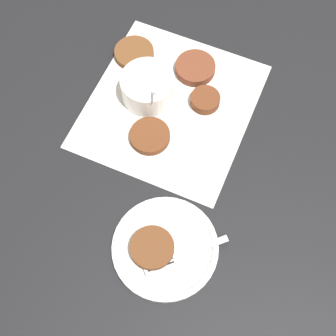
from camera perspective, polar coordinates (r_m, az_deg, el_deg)
The scene contains 10 objects.
ground_plane at distance 1.00m, azimuth 1.21°, elevation 8.83°, with size 4.00×4.00×0.00m, color black.
napkin at distance 0.98m, azimuth 0.30°, elevation 7.64°, with size 0.41×0.39×0.00m.
sauce_bowl at distance 0.97m, azimuth -2.46°, elevation 9.78°, with size 0.13×0.11×0.10m.
fritter_0 at distance 0.93m, azimuth -2.23°, elevation 3.93°, with size 0.08×0.08×0.02m.
fritter_1 at distance 0.98m, azimuth 4.55°, elevation 8.28°, with size 0.06×0.06×0.02m.
fritter_2 at distance 1.02m, azimuth 3.34°, elevation 12.09°, with size 0.09×0.09×0.02m.
fritter_3 at distance 1.05m, azimuth -4.15°, elevation 13.82°, with size 0.09×0.09×0.01m.
serving_plate at distance 0.85m, azimuth -0.35°, elevation -9.65°, with size 0.19×0.19×0.02m.
fritter_on_plate at distance 0.84m, azimuth -1.96°, elevation -9.70°, with size 0.08×0.08×0.02m.
fork at distance 0.84m, azimuth 1.05°, elevation -10.77°, with size 0.10×0.15×0.00m.
Camera 1 is at (-0.54, -0.09, 0.83)m, focal length 50.00 mm.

